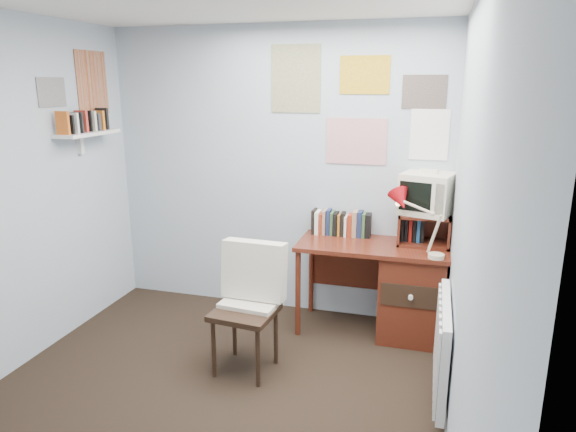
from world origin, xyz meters
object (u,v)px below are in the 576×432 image
object	(u,v)px
desk_chair	(245,312)
wall_shelf	(88,133)
desk	(405,288)
desk_lamp	(438,230)
radiator	(443,347)
crt_tv	(428,192)
tv_riser	(424,229)

from	to	relation	value
desk_chair	wall_shelf	world-z (taller)	wall_shelf
desk_chair	desk	bearing A→B (deg)	44.68
desk_lamp	radiator	size ratio (longest dim) A/B	0.54
desk	crt_tv	xyz separation A→B (m)	(0.13, 0.13, 0.78)
desk_chair	tv_riser	xyz separation A→B (m)	(1.17, 0.97, 0.43)
desk	desk_chair	world-z (taller)	desk_chair
crt_tv	wall_shelf	distance (m)	2.78
crt_tv	desk	bearing A→B (deg)	-118.25
desk_lamp	wall_shelf	xyz separation A→B (m)	(-2.79, -0.16, 0.64)
desk	wall_shelf	world-z (taller)	wall_shelf
tv_riser	wall_shelf	distance (m)	2.83
wall_shelf	radiator	bearing A→B (deg)	-10.89
radiator	desk_lamp	bearing A→B (deg)	95.43
desk_chair	crt_tv	xyz separation A→B (m)	(1.18, 0.99, 0.74)
wall_shelf	desk_chair	bearing A→B (deg)	-17.70
desk	desk_lamp	distance (m)	0.65
crt_tv	wall_shelf	world-z (taller)	wall_shelf
wall_shelf	desk	bearing A→B (deg)	8.40
desk	wall_shelf	bearing A→B (deg)	-171.60
desk	radiator	xyz separation A→B (m)	(0.29, -0.93, 0.01)
desk_lamp	desk_chair	bearing A→B (deg)	-159.36
tv_riser	crt_tv	size ratio (longest dim) A/B	1.06
desk_lamp	crt_tv	bearing A→B (deg)	99.16
desk	wall_shelf	distance (m)	2.87
crt_tv	desk_chair	bearing A→B (deg)	-124.27
desk	desk_chair	bearing A→B (deg)	-140.74
desk	radiator	world-z (taller)	desk
desk	tv_riser	distance (m)	0.51
tv_riser	radiator	xyz separation A→B (m)	(0.17, -1.04, -0.47)
desk_chair	desk_lamp	world-z (taller)	desk_lamp
desk_lamp	wall_shelf	bearing A→B (deg)	177.17
crt_tv	desk_lamp	bearing A→B (deg)	-59.06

